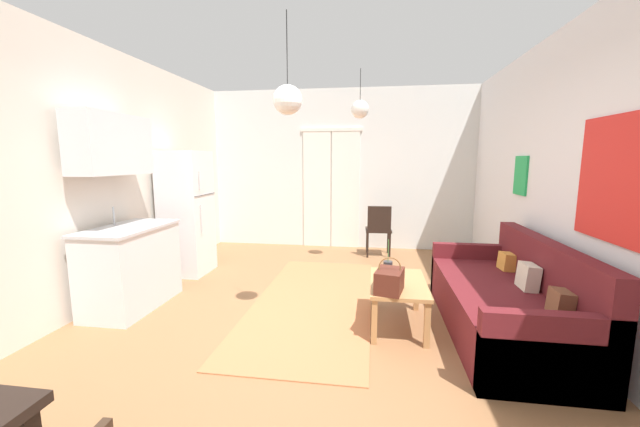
# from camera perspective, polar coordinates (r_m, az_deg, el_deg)

# --- Properties ---
(ground_plane) EXTENTS (5.28, 7.51, 0.10)m
(ground_plane) POSITION_cam_1_polar(r_m,az_deg,el_deg) (3.57, -2.47, -19.07)
(ground_plane) COLOR #8E603D
(wall_back) EXTENTS (4.88, 0.13, 2.85)m
(wall_back) POSITION_cam_1_polar(r_m,az_deg,el_deg) (6.64, 3.17, 6.84)
(wall_back) COLOR silver
(wall_back) RESTS_ON ground_plane
(wall_right) EXTENTS (0.12, 7.11, 2.85)m
(wall_right) POSITION_cam_1_polar(r_m,az_deg,el_deg) (3.58, 38.37, 3.83)
(wall_right) COLOR silver
(wall_right) RESTS_ON ground_plane
(wall_left) EXTENTS (0.12, 7.11, 2.85)m
(wall_left) POSITION_cam_1_polar(r_m,az_deg,el_deg) (4.32, -35.65, 4.56)
(wall_left) COLOR silver
(wall_left) RESTS_ON ground_plane
(area_rug) EXTENTS (1.29, 3.05, 0.01)m
(area_rug) POSITION_cam_1_polar(r_m,az_deg,el_deg) (4.25, -0.98, -13.56)
(area_rug) COLOR #B26B42
(area_rug) RESTS_ON ground_plane
(couch) EXTENTS (0.90, 2.07, 0.88)m
(couch) POSITION_cam_1_polar(r_m,az_deg,el_deg) (3.86, 27.63, -12.49)
(couch) COLOR #5B191E
(couch) RESTS_ON ground_plane
(coffee_table) EXTENTS (0.53, 0.88, 0.44)m
(coffee_table) POSITION_cam_1_polar(r_m,az_deg,el_deg) (3.63, 12.20, -11.35)
(coffee_table) COLOR #B27F4C
(coffee_table) RESTS_ON ground_plane
(bamboo_vase) EXTENTS (0.09, 0.09, 0.40)m
(bamboo_vase) POSITION_cam_1_polar(r_m,az_deg,el_deg) (3.64, 10.62, -8.74)
(bamboo_vase) COLOR #2D2D33
(bamboo_vase) RESTS_ON coffee_table
(handbag) EXTENTS (0.28, 0.35, 0.32)m
(handbag) POSITION_cam_1_polar(r_m,az_deg,el_deg) (3.31, 10.88, -10.31)
(handbag) COLOR #512319
(handbag) RESTS_ON coffee_table
(refrigerator) EXTENTS (0.59, 0.62, 1.72)m
(refrigerator) POSITION_cam_1_polar(r_m,az_deg,el_deg) (5.41, -20.25, 0.08)
(refrigerator) COLOR white
(refrigerator) RESTS_ON ground_plane
(kitchen_counter) EXTENTS (0.59, 1.07, 2.07)m
(kitchen_counter) POSITION_cam_1_polar(r_m,az_deg,el_deg) (4.41, -28.21, -3.09)
(kitchen_counter) COLOR silver
(kitchen_counter) RESTS_ON ground_plane
(accent_chair) EXTENTS (0.44, 0.42, 0.86)m
(accent_chair) POSITION_cam_1_polar(r_m,az_deg,el_deg) (6.07, 9.23, -2.22)
(accent_chair) COLOR black
(accent_chair) RESTS_ON ground_plane
(pendant_lamp_near) EXTENTS (0.26, 0.26, 0.86)m
(pendant_lamp_near) POSITION_cam_1_polar(r_m,az_deg,el_deg) (3.30, -5.12, 17.40)
(pendant_lamp_near) COLOR black
(pendant_lamp_far) EXTENTS (0.25, 0.25, 0.68)m
(pendant_lamp_far) POSITION_cam_1_polar(r_m,az_deg,el_deg) (5.30, 6.32, 16.00)
(pendant_lamp_far) COLOR black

